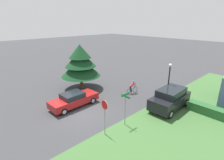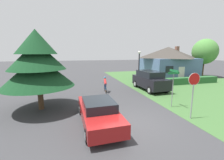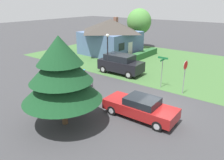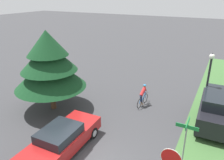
{
  "view_description": "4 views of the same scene",
  "coord_description": "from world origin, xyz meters",
  "px_view_note": "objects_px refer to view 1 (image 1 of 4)",
  "views": [
    {
      "loc": [
        11.96,
        -7.52,
        7.93
      ],
      "look_at": [
        -1.72,
        5.45,
        1.46
      ],
      "focal_mm": 28.0,
      "sensor_mm": 36.0,
      "label": 1
    },
    {
      "loc": [
        -2.96,
        -7.28,
        3.86
      ],
      "look_at": [
        0.23,
        4.52,
        1.63
      ],
      "focal_mm": 24.0,
      "sensor_mm": 36.0,
      "label": 2
    },
    {
      "loc": [
        -12.59,
        -5.83,
        7.08
      ],
      "look_at": [
        -0.21,
        3.72,
        1.38
      ],
      "focal_mm": 35.0,
      "sensor_mm": 36.0,
      "label": 3
    },
    {
      "loc": [
        4.66,
        -6.37,
        7.43
      ],
      "look_at": [
        -1.63,
        5.6,
        2.02
      ],
      "focal_mm": 35.0,
      "sensor_mm": 36.0,
      "label": 4
    }
  ],
  "objects_px": {
    "sedan_left_lane": "(74,99)",
    "street_name_sign": "(125,103)",
    "street_lamp": "(169,77)",
    "conifer_tall_near": "(80,63)",
    "parked_suv_right": "(170,99)",
    "stop_sign": "(105,111)",
    "cyclist": "(132,87)"
  },
  "relations": [
    {
      "from": "street_lamp",
      "to": "conifer_tall_near",
      "type": "bearing_deg",
      "value": -156.35
    },
    {
      "from": "parked_suv_right",
      "to": "stop_sign",
      "type": "relative_size",
      "value": 1.68
    },
    {
      "from": "street_name_sign",
      "to": "street_lamp",
      "type": "bearing_deg",
      "value": 88.07
    },
    {
      "from": "cyclist",
      "to": "parked_suv_right",
      "type": "bearing_deg",
      "value": -87.31
    },
    {
      "from": "conifer_tall_near",
      "to": "cyclist",
      "type": "bearing_deg",
      "value": 31.67
    },
    {
      "from": "sedan_left_lane",
      "to": "stop_sign",
      "type": "relative_size",
      "value": 1.74
    },
    {
      "from": "sedan_left_lane",
      "to": "street_lamp",
      "type": "distance_m",
      "value": 9.47
    },
    {
      "from": "cyclist",
      "to": "parked_suv_right",
      "type": "relative_size",
      "value": 0.36
    },
    {
      "from": "cyclist",
      "to": "sedan_left_lane",
      "type": "bearing_deg",
      "value": 169.61
    },
    {
      "from": "street_name_sign",
      "to": "cyclist",
      "type": "bearing_deg",
      "value": 125.23
    },
    {
      "from": "cyclist",
      "to": "street_name_sign",
      "type": "xyz_separation_m",
      "value": [
        3.72,
        -5.27,
        1.15
      ]
    },
    {
      "from": "sedan_left_lane",
      "to": "street_name_sign",
      "type": "relative_size",
      "value": 1.77
    },
    {
      "from": "stop_sign",
      "to": "street_name_sign",
      "type": "xyz_separation_m",
      "value": [
        0.15,
        1.98,
        -0.08
      ]
    },
    {
      "from": "sedan_left_lane",
      "to": "parked_suv_right",
      "type": "bearing_deg",
      "value": -47.87
    },
    {
      "from": "cyclist",
      "to": "stop_sign",
      "type": "height_order",
      "value": "stop_sign"
    },
    {
      "from": "conifer_tall_near",
      "to": "street_lamp",
      "type": "bearing_deg",
      "value": 23.65
    },
    {
      "from": "street_name_sign",
      "to": "conifer_tall_near",
      "type": "xyz_separation_m",
      "value": [
        -9.0,
        2.01,
        1.34
      ]
    },
    {
      "from": "parked_suv_right",
      "to": "stop_sign",
      "type": "height_order",
      "value": "stop_sign"
    },
    {
      "from": "street_name_sign",
      "to": "parked_suv_right",
      "type": "bearing_deg",
      "value": 78.21
    },
    {
      "from": "street_lamp",
      "to": "conifer_tall_near",
      "type": "relative_size",
      "value": 0.77
    },
    {
      "from": "sedan_left_lane",
      "to": "cyclist",
      "type": "relative_size",
      "value": 2.86
    },
    {
      "from": "parked_suv_right",
      "to": "cyclist",
      "type": "bearing_deg",
      "value": 85.83
    },
    {
      "from": "street_lamp",
      "to": "street_name_sign",
      "type": "xyz_separation_m",
      "value": [
        -0.2,
        -6.04,
        -0.8
      ]
    },
    {
      "from": "sedan_left_lane",
      "to": "street_lamp",
      "type": "height_order",
      "value": "street_lamp"
    },
    {
      "from": "cyclist",
      "to": "street_name_sign",
      "type": "bearing_deg",
      "value": -139.42
    },
    {
      "from": "parked_suv_right",
      "to": "stop_sign",
      "type": "xyz_separation_m",
      "value": [
        -1.2,
        -7.03,
        0.94
      ]
    },
    {
      "from": "sedan_left_lane",
      "to": "street_name_sign",
      "type": "bearing_deg",
      "value": -78.96
    },
    {
      "from": "cyclist",
      "to": "street_name_sign",
      "type": "distance_m",
      "value": 6.55
    },
    {
      "from": "street_name_sign",
      "to": "sedan_left_lane",
      "type": "bearing_deg",
      "value": -167.58
    },
    {
      "from": "street_lamp",
      "to": "conifer_tall_near",
      "type": "height_order",
      "value": "conifer_tall_near"
    },
    {
      "from": "street_lamp",
      "to": "conifer_tall_near",
      "type": "distance_m",
      "value": 10.06
    },
    {
      "from": "cyclist",
      "to": "stop_sign",
      "type": "bearing_deg",
      "value": -148.43
    }
  ]
}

